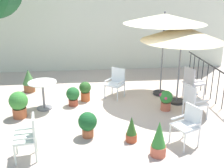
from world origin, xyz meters
TOP-DOWN VIEW (x-y plane):
  - ground_plane at (0.00, 0.00)m, footprint 60.00×60.00m
  - villa_facade at (0.00, 3.98)m, footprint 10.15×0.30m
  - terrace_railing at (3.04, 0.00)m, footprint 0.03×4.77m
  - patio_umbrella_0 at (1.63, 0.91)m, footprint 2.41×2.41m
  - patio_umbrella_1 at (1.93, 0.20)m, footprint 2.26×2.26m
  - cafe_table_0 at (-1.87, 0.17)m, footprint 0.77×0.77m
  - patio_chair_0 at (2.47, 0.50)m, footprint 0.60×0.60m
  - patio_chair_1 at (0.22, 0.85)m, footprint 0.66×0.66m
  - patio_chair_2 at (1.99, -0.83)m, footprint 0.57×0.58m
  - patio_chair_3 at (-1.85, -2.20)m, footprint 0.48×0.48m
  - patio_chair_4 at (1.43, -2.01)m, footprint 0.60×0.62m
  - potted_plant_0 at (0.70, -2.38)m, footprint 0.31×0.31m
  - potted_plant_1 at (-0.69, -1.49)m, footprint 0.43×0.43m
  - potted_plant_2 at (-0.72, 0.63)m, footprint 0.35×0.35m
  - potted_plant_3 at (1.46, -0.26)m, footprint 0.37×0.36m
  - potted_plant_5 at (-1.07, 0.31)m, footprint 0.38×0.38m
  - potted_plant_6 at (-2.51, 1.57)m, footprint 0.41×0.41m
  - potted_plant_7 at (0.25, -1.79)m, footprint 0.25×0.25m
  - potted_plant_8 at (-2.44, -0.32)m, footprint 0.48×0.48m

SIDE VIEW (x-z plane):
  - ground_plane at x=0.00m, z-range 0.00..0.00m
  - potted_plant_7 at x=0.25m, z-range -0.01..0.58m
  - potted_plant_5 at x=-1.07m, z-range 0.03..0.58m
  - potted_plant_3 at x=1.46m, z-range 0.03..0.59m
  - potted_plant_2 at x=-0.72m, z-range 0.03..0.62m
  - potted_plant_1 at x=-0.69m, z-range 0.04..0.64m
  - potted_plant_0 at x=0.70m, z-range -0.02..0.75m
  - potted_plant_8 at x=-2.44m, z-range 0.03..0.74m
  - potted_plant_6 at x=-2.51m, z-range 0.02..0.76m
  - patio_chair_1 at x=0.22m, z-range 0.06..0.95m
  - patio_chair_4 at x=1.43m, z-range 0.07..0.95m
  - patio_chair_3 at x=-1.85m, z-range 0.06..0.96m
  - patio_chair_2 at x=1.99m, z-range 0.06..0.97m
  - cafe_table_0 at x=-1.87m, z-range 0.16..0.94m
  - patio_chair_0 at x=2.47m, z-range 0.07..1.04m
  - terrace_railing at x=3.04m, z-range 0.17..1.19m
  - patio_umbrella_1 at x=1.93m, z-range 0.87..3.17m
  - patio_umbrella_0 at x=1.63m, z-range 1.05..3.60m
  - villa_facade at x=0.00m, z-range 0.00..5.01m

